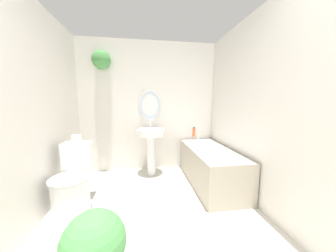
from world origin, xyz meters
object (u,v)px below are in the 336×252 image
(pedestal_sink, at_px, (151,141))
(bathtub, at_px, (210,165))
(potted_plant, at_px, (94,245))
(toilet, at_px, (73,184))
(toilet_paper_roll, at_px, (77,139))
(shampoo_bottle, at_px, (194,132))

(pedestal_sink, xyz_separation_m, bathtub, (0.91, -0.49, -0.32))
(potted_plant, bearing_deg, toilet, 117.44)
(pedestal_sink, distance_m, toilet_paper_roll, 1.20)
(pedestal_sink, relative_size, potted_plant, 1.70)
(bathtub, relative_size, toilet_paper_roll, 13.01)
(bathtub, distance_m, toilet_paper_roll, 1.97)
(toilet_paper_roll, bearing_deg, toilet, -90.00)
(toilet_paper_roll, bearing_deg, potted_plant, -67.15)
(toilet, xyz_separation_m, bathtub, (1.89, 0.38, -0.02))
(toilet, xyz_separation_m, shampoo_bottle, (1.81, 1.01, 0.41))
(shampoo_bottle, bearing_deg, pedestal_sink, -170.12)
(pedestal_sink, bearing_deg, potted_plant, -105.19)
(toilet_paper_roll, bearing_deg, shampoo_bottle, 23.54)
(shampoo_bottle, xyz_separation_m, potted_plant, (-1.32, -1.96, -0.42))
(shampoo_bottle, distance_m, potted_plant, 2.40)
(shampoo_bottle, height_order, potted_plant, shampoo_bottle)
(potted_plant, xyz_separation_m, toilet_paper_roll, (-0.49, 1.17, 0.52))
(toilet, bearing_deg, potted_plant, -62.56)
(bathtub, xyz_separation_m, shampoo_bottle, (-0.08, 0.63, 0.43))
(pedestal_sink, xyz_separation_m, shampoo_bottle, (0.83, 0.14, 0.11))
(toilet, distance_m, pedestal_sink, 1.35)
(shampoo_bottle, relative_size, potted_plant, 0.33)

